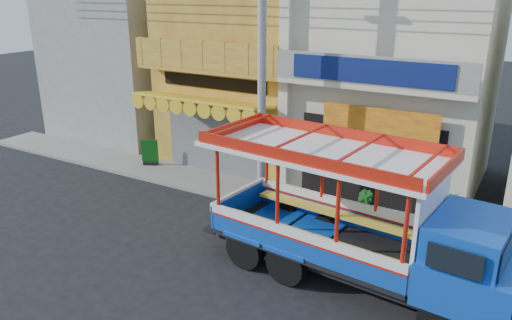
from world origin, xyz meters
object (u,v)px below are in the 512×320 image
at_px(green_sign, 150,154).
at_px(potted_plant_c, 450,209).
at_px(songthaew_truck, 375,225).
at_px(utility_pole, 266,52).
at_px(potted_plant_b, 365,207).

xyz_separation_m(green_sign, potted_plant_c, (11.35, 0.27, 0.14)).
bearing_deg(songthaew_truck, green_sign, 159.59).
bearing_deg(potted_plant_c, utility_pole, -64.79).
distance_m(songthaew_truck, potted_plant_b, 3.51).
bearing_deg(green_sign, potted_plant_b, -4.58).
height_order(green_sign, potted_plant_b, green_sign).
bearing_deg(potted_plant_c, songthaew_truck, -1.50).
bearing_deg(utility_pole, potted_plant_b, 4.37).
height_order(songthaew_truck, green_sign, songthaew_truck).
bearing_deg(green_sign, potted_plant_c, 1.39).
distance_m(green_sign, potted_plant_c, 11.35).
height_order(utility_pole, potted_plant_c, utility_pole).
relative_size(songthaew_truck, green_sign, 7.56).
distance_m(songthaew_truck, potted_plant_c, 4.36).
relative_size(utility_pole, potted_plant_c, 24.90).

